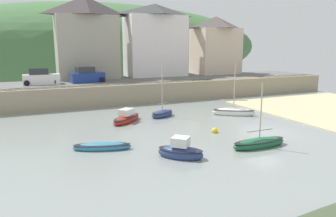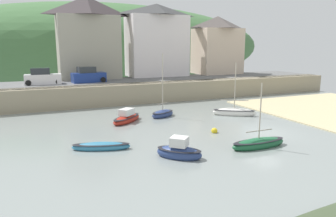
# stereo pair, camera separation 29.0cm
# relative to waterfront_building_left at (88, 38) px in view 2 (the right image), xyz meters

# --- Properties ---
(quay_seawall) EXTENTS (48.00, 9.40, 2.40)m
(quay_seawall) POSITION_rel_waterfront_building_left_xyz_m (9.55, -7.70, -6.64)
(quay_seawall) COLOR gray
(quay_seawall) RESTS_ON ground
(hillside_backdrop) EXTENTS (80.00, 44.00, 18.99)m
(hillside_backdrop) POSITION_rel_waterfront_building_left_xyz_m (8.17, 30.00, -1.35)
(hillside_backdrop) COLOR #436E3F
(hillside_backdrop) RESTS_ON ground
(waterfront_building_left) EXTENTS (8.42, 4.69, 11.00)m
(waterfront_building_left) POSITION_rel_waterfront_building_left_xyz_m (0.00, 0.00, 0.00)
(waterfront_building_left) COLOR #A29D8A
(waterfront_building_left) RESTS_ON ground
(waterfront_building_centre) EXTENTS (8.98, 5.08, 10.50)m
(waterfront_building_centre) POSITION_rel_waterfront_building_left_xyz_m (10.04, -0.00, -0.28)
(waterfront_building_centre) COLOR white
(waterfront_building_centre) RESTS_ON ground
(waterfront_building_right) EXTENTS (7.21, 5.68, 9.10)m
(waterfront_building_right) POSITION_rel_waterfront_building_left_xyz_m (20.53, 0.00, -0.98)
(waterfront_building_right) COLOR beige
(waterfront_building_right) RESTS_ON ground
(sailboat_nearest_shore) EXTENTS (4.08, 2.25, 0.65)m
(sailboat_nearest_shore) POSITION_rel_waterfront_building_left_xyz_m (-3.62, -24.26, -7.79)
(sailboat_nearest_shore) COLOR teal
(sailboat_nearest_shore) RESTS_ON ground
(dinghy_open_wooden) EXTENTS (3.84, 3.66, 1.41)m
(dinghy_open_wooden) POSITION_rel_waterfront_building_left_xyz_m (0.22, -17.22, -7.65)
(dinghy_open_wooden) COLOR #A7261A
(dinghy_open_wooden) RESTS_ON ground
(rowboat_small_beached) EXTENTS (4.32, 1.27, 4.69)m
(rowboat_small_beached) POSITION_rel_waterfront_building_left_xyz_m (6.54, -28.16, -7.72)
(rowboat_small_beached) COLOR #1D5D37
(rowboat_small_beached) RESTS_ON ground
(fishing_boat_green) EXTENTS (4.16, 3.27, 5.52)m
(fishing_boat_green) POSITION_rel_waterfront_building_left_xyz_m (10.97, -18.88, -7.68)
(fishing_boat_green) COLOR white
(fishing_boat_green) RESTS_ON ground
(sailboat_tall_mast) EXTENTS (3.08, 3.03, 1.55)m
(sailboat_tall_mast) POSITION_rel_waterfront_building_left_xyz_m (0.59, -27.81, -7.62)
(sailboat_tall_mast) COLOR navy
(sailboat_tall_mast) RESTS_ON ground
(sailboat_white_hull) EXTENTS (3.11, 2.48, 6.39)m
(sailboat_white_hull) POSITION_rel_waterfront_building_left_xyz_m (4.13, -16.52, -7.69)
(sailboat_white_hull) COLOR navy
(sailboat_white_hull) RESTS_ON ground
(parked_car_near_slipway) EXTENTS (4.16, 1.86, 1.95)m
(parked_car_near_slipway) POSITION_rel_waterfront_building_left_xyz_m (-6.36, -4.50, -4.80)
(parked_car_near_slipway) COLOR silver
(parked_car_near_slipway) RESTS_ON ground
(parked_car_by_wall) EXTENTS (4.27, 2.16, 1.95)m
(parked_car_by_wall) POSITION_rel_waterfront_building_left_xyz_m (-1.00, -4.50, -4.80)
(parked_car_by_wall) COLOR navy
(parked_car_by_wall) RESTS_ON ground
(mooring_buoy) EXTENTS (0.51, 0.51, 0.51)m
(mooring_buoy) POSITION_rel_waterfront_building_left_xyz_m (5.71, -23.70, -7.85)
(mooring_buoy) COLOR yellow
(mooring_buoy) RESTS_ON ground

